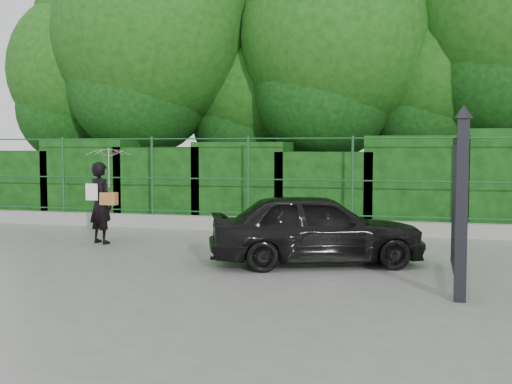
# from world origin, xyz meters

# --- Properties ---
(ground) EXTENTS (80.00, 80.00, 0.00)m
(ground) POSITION_xyz_m (0.00, 0.00, 0.00)
(ground) COLOR gray
(kerb) EXTENTS (14.00, 0.25, 0.30)m
(kerb) POSITION_xyz_m (0.00, 4.50, 0.15)
(kerb) COLOR #9E9E99
(kerb) RESTS_ON ground
(fence) EXTENTS (14.13, 0.06, 1.80)m
(fence) POSITION_xyz_m (0.22, 4.50, 1.20)
(fence) COLOR #1A5026
(fence) RESTS_ON kerb
(hedge) EXTENTS (14.20, 1.20, 2.25)m
(hedge) POSITION_xyz_m (0.21, 5.50, 0.99)
(hedge) COLOR black
(hedge) RESTS_ON ground
(trees) EXTENTS (17.10, 6.15, 8.08)m
(trees) POSITION_xyz_m (1.14, 7.74, 4.62)
(trees) COLOR black
(trees) RESTS_ON ground
(gate) EXTENTS (0.22, 2.33, 2.36)m
(gate) POSITION_xyz_m (4.60, -0.72, 1.19)
(gate) COLOR black
(gate) RESTS_ON ground
(woman) EXTENTS (0.92, 0.87, 1.86)m
(woman) POSITION_xyz_m (-1.77, 2.01, 1.21)
(woman) COLOR black
(woman) RESTS_ON ground
(car) EXTENTS (3.65, 2.43, 1.15)m
(car) POSITION_xyz_m (2.52, 0.83, 0.58)
(car) COLOR black
(car) RESTS_ON ground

